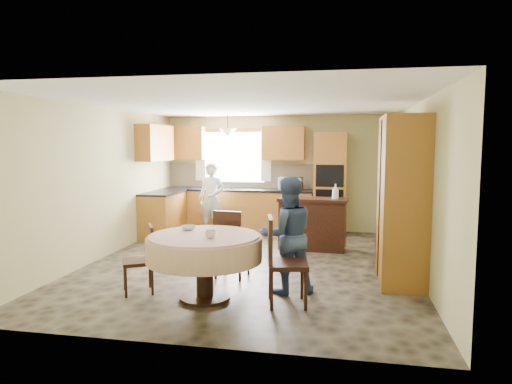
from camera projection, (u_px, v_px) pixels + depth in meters
The scene contains 36 objects.
floor at pixel (250, 264), 7.22m from camera, with size 5.00×6.00×0.01m, color brown.
ceiling at pixel (250, 104), 6.96m from camera, with size 5.00×6.00×0.01m, color white.
wall_back at pixel (278, 173), 10.02m from camera, with size 5.00×0.02×2.50m, color tan.
wall_front at pixel (184, 214), 4.16m from camera, with size 5.00×0.02×2.50m, color tan.
wall_left at pixel (103, 183), 7.56m from camera, with size 0.02×6.00×2.50m, color tan.
wall_right at pixel (419, 188), 6.62m from camera, with size 0.02×6.00×2.50m, color tan.
window at pixel (233, 157), 10.15m from camera, with size 1.40×0.03×1.10m, color white.
curtain_left at pixel (200, 155), 10.24m from camera, with size 0.22×0.02×1.15m, color white.
curtain_right at pixel (266, 155), 9.96m from camera, with size 0.22×0.02×1.15m, color white.
base_cab_back at pixel (237, 211), 9.97m from camera, with size 3.30×0.60×0.88m, color #C37B34.
counter_back at pixel (237, 190), 9.92m from camera, with size 3.30×0.64×0.04m, color black.
base_cab_left at pixel (163, 215), 9.35m from camera, with size 0.60×1.20×0.88m, color #C37B34.
counter_left at pixel (163, 193), 9.30m from camera, with size 0.64×1.20×0.04m, color black.
backsplash at pixel (240, 176), 10.18m from camera, with size 3.30×0.02×0.55m, color beige.
wall_cab_left at pixel (186, 143), 10.17m from camera, with size 0.85×0.33×0.72m, color #C97332.
wall_cab_right at pixel (284, 143), 9.76m from camera, with size 0.90×0.33×0.72m, color #C97332.
wall_cab_side at pixel (155, 143), 9.22m from camera, with size 0.33×1.20×0.72m, color #C97332.
oven_tower at pixel (330, 184), 9.52m from camera, with size 0.66×0.62×2.12m, color #C37B34.
oven_upper at pixel (330, 176), 9.19m from camera, with size 0.56×0.01×0.45m, color black.
oven_lower at pixel (329, 200), 9.25m from camera, with size 0.56×0.01×0.45m, color black.
pendant at pixel (228, 133), 9.63m from camera, with size 0.36×0.36×0.18m, color beige.
sideboard at pixel (313, 225), 8.17m from camera, with size 1.22×0.50×0.87m, color #34180E.
space_heater at pixel (390, 242), 7.54m from camera, with size 0.40×0.28×0.55m, color black.
cupboard at pixel (403, 200), 6.20m from camera, with size 0.59×1.19×2.27m, color #C37B34.
dining_table at pixel (204, 249), 5.52m from camera, with size 1.40×1.40×0.80m.
chair_left at pixel (143, 256), 5.80m from camera, with size 0.51×0.51×0.86m.
chair_back at pixel (230, 241), 6.40m from camera, with size 0.47×0.47×0.97m.
chair_right at pixel (280, 257), 5.33m from camera, with size 0.53×0.53×1.05m.
framed_picture at pixel (407, 164), 7.68m from camera, with size 0.06×0.59×0.49m.
microwave at pixel (291, 184), 9.64m from camera, with size 0.49×0.33×0.27m, color silver.
person_sink at pixel (212, 199), 9.39m from camera, with size 0.55×0.36×1.51m, color silver.
person_dining at pixel (287, 235), 5.78m from camera, with size 0.72×0.56×1.48m, color #3A5080.
bowl_sideboard at pixel (292, 199), 8.19m from camera, with size 0.21×0.21×0.05m, color #B2B2B2.
bottle_sideboard at pixel (335, 193), 8.03m from camera, with size 0.12×0.12×0.32m, color silver.
cup_table at pixel (210, 234), 5.30m from camera, with size 0.12×0.12×0.09m, color #B2B2B2.
bowl_table at pixel (188, 228), 5.81m from camera, with size 0.18×0.18×0.06m, color #B2B2B2.
Camera 1 is at (1.42, -6.92, 1.89)m, focal length 32.00 mm.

